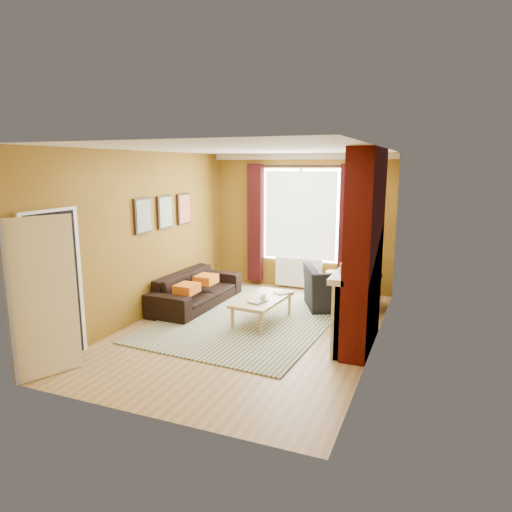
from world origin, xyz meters
name	(u,v)px	position (x,y,z in m)	size (l,w,h in m)	color
ground	(250,330)	(0.00, 0.00, 0.00)	(5.50, 5.50, 0.00)	olive
room_walls	(295,244)	(0.64, 0.28, 1.39)	(3.82, 5.54, 2.83)	#845F19
striped_rug	(249,318)	(-0.21, 0.47, 0.01)	(2.88, 3.84, 0.02)	#304485
sofa	(197,289)	(-1.42, 0.82, 0.31)	(2.13, 0.83, 0.62)	black
armchair	(340,288)	(1.08, 1.61, 0.39)	(1.20, 1.05, 0.78)	black
coffee_table	(262,300)	(0.05, 0.41, 0.37)	(0.73, 1.30, 0.42)	tan
wicker_stool	(335,284)	(0.83, 2.40, 0.25)	(0.45, 0.45, 0.50)	#A67747
floor_lamp	(369,227)	(1.46, 2.26, 1.43)	(0.30, 0.30, 1.82)	black
book_a	(252,300)	(-0.05, 0.20, 0.43)	(0.22, 0.30, 0.03)	#999999
book_b	(279,291)	(0.19, 0.86, 0.43)	(0.20, 0.27, 0.02)	#999999
mug	(263,299)	(0.14, 0.21, 0.47)	(0.10, 0.10, 0.09)	#999999
tv_remote	(264,296)	(0.03, 0.51, 0.43)	(0.08, 0.16, 0.02)	#242527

